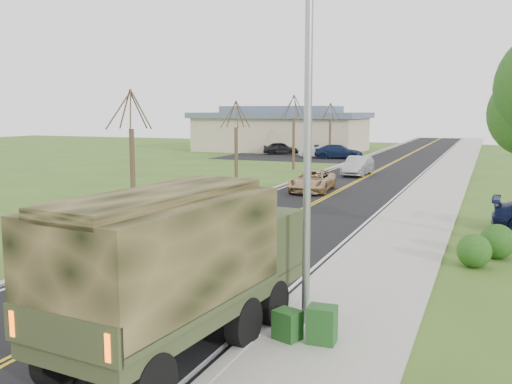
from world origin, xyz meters
The scene contains 19 objects.
ground centered at (0.00, 0.00, 0.00)m, with size 160.00×160.00×0.00m, color #39541C.
road centered at (0.00, 40.00, 0.01)m, with size 8.00×120.00×0.01m, color black.
curb_right centered at (4.15, 40.00, 0.06)m, with size 0.30×120.00×0.12m, color #9E998E.
sidewalk_right centered at (5.90, 40.00, 0.05)m, with size 3.20×120.00×0.10m, color #9E998E.
curb_left centered at (-4.15, 40.00, 0.05)m, with size 0.30×120.00×0.10m, color #9E998E.
street_light centered at (4.90, -0.50, 4.43)m, with size 1.65×0.22×8.00m.
bare_tree_a centered at (-7.00, 10.00, 2.63)m, with size 1.93×2.26×6.08m.
bare_tree_b centered at (-7.00, 22.00, 2.48)m, with size 1.83×2.14×5.73m.
bare_tree_c centered at (-7.00, 34.00, 2.78)m, with size 2.04×2.39×6.42m.
bare_tree_d centered at (-7.00, 46.00, 2.55)m, with size 1.88×2.20×5.91m.
commercial_building centered at (-15.98, 55.97, 2.69)m, with size 25.50×21.50×5.65m.
military_truck centered at (3.00, -2.81, 2.01)m, with size 3.11×7.23×3.51m.
suv_champagne centered at (-1.46, 21.39, 0.68)m, with size 2.27×4.92×1.37m, color tan.
sedan_silver centered at (-0.80, 31.47, 0.76)m, with size 1.60×4.59×1.51m, color #A7A7AC.
utility_box_near centered at (5.68, -1.49, 0.50)m, with size 0.60×0.50×0.80m, color #1C4B1B.
utility_box_far centered at (4.93, -1.60, 0.43)m, with size 0.55×0.45×0.65m, color #1C4719.
lot_car_dark centered at (-13.91, 50.00, 0.72)m, with size 1.71×4.25×1.45m, color black.
lot_car_silver centered at (-8.44, 46.36, 0.63)m, with size 1.33×3.82×1.26m, color silver.
lot_car_navy centered at (-6.17, 46.57, 0.75)m, with size 2.10×5.17×1.50m, color #101B3B.
Camera 1 is at (8.84, -12.84, 5.04)m, focal length 40.00 mm.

